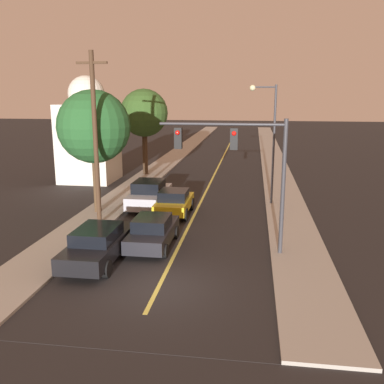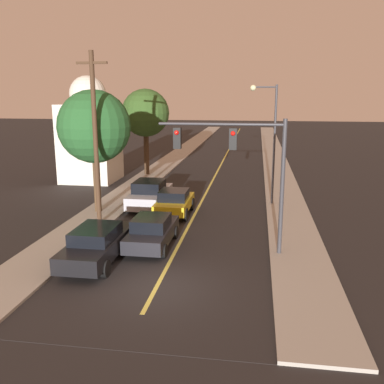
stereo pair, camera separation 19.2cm
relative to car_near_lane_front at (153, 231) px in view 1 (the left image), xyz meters
The scene contains 14 objects.
ground_plane 4.38m from the car_near_lane_front, 74.30° to the right, with size 200.00×200.00×0.00m, color black.
road_surface 31.88m from the car_near_lane_front, 87.90° to the left, with size 8.34×80.00×0.01m.
sidewalk_left 32.14m from the car_near_lane_front, 97.60° to the left, with size 2.50×80.00×0.12m.
sidewalk_right 32.53m from the car_near_lane_front, 78.32° to the left, with size 2.50×80.00×0.12m.
car_near_lane_front is the anchor object (origin of this frame).
car_near_lane_second 5.38m from the car_near_lane_front, 90.00° to the left, with size 1.91×3.88×1.50m.
car_outer_lane_front 2.74m from the car_near_lane_front, 132.07° to the right, with size 1.94×5.04×1.53m.
car_outer_lane_second 7.12m from the car_near_lane_front, 104.93° to the left, with size 2.05×4.74×1.70m.
traffic_signal_mast 5.33m from the car_near_lane_front, ahead, with size 5.36×0.42×5.79m.
streetlamp_right 10.81m from the car_near_lane_front, 57.95° to the left, with size 1.65×0.36×7.32m.
utility_pole_left 6.07m from the car_near_lane_front, 141.90° to the left, with size 1.60×0.24×8.87m.
tree_left_near 8.08m from the car_near_lane_front, 131.58° to the left, with size 4.14×4.14×7.03m.
tree_left_far 18.47m from the car_near_lane_front, 105.28° to the left, with size 3.99×3.99×7.20m.
domed_building_left 16.95m from the car_near_lane_front, 120.78° to the left, with size 4.08×4.08×8.28m.
Camera 1 is at (3.25, -14.07, 6.90)m, focal length 40.00 mm.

